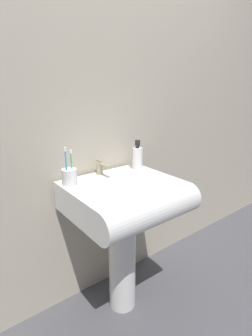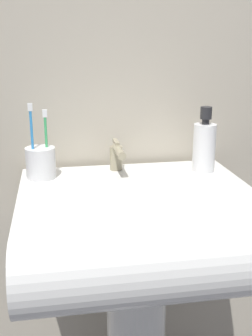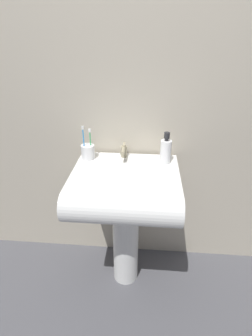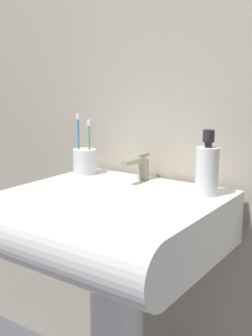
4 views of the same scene
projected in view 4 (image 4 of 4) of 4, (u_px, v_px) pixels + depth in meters
wall_back at (167, 61)px, 1.34m from camera, size 5.00×0.05×2.40m
sink_basin at (104, 225)px, 1.17m from camera, size 0.59×0.54×0.16m
faucet at (140, 166)px, 1.34m from camera, size 0.04×0.14×0.09m
toothbrush_cup at (85, 161)px, 1.44m from camera, size 0.08×0.08×0.20m
soap_bottle at (207, 169)px, 1.17m from camera, size 0.06×0.06×0.18m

